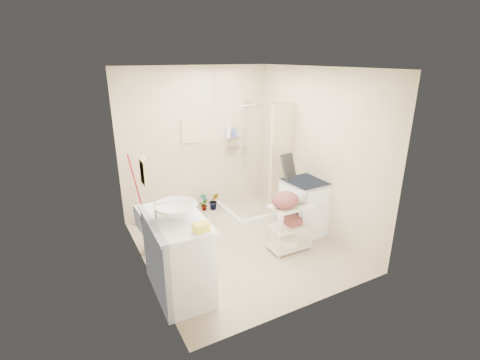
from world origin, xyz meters
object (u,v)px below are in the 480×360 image
at_px(toilet, 163,227).
at_px(vanity, 178,255).
at_px(washing_machine, 305,207).
at_px(laundry_rack, 290,223).

bearing_deg(toilet, vanity, 169.66).
height_order(washing_machine, laundry_rack, washing_machine).
relative_size(vanity, washing_machine, 1.27).
bearing_deg(toilet, laundry_rack, -122.33).
xyz_separation_m(vanity, laundry_rack, (1.77, 0.16, -0.07)).
bearing_deg(laundry_rack, washing_machine, 32.54).
distance_m(toilet, washing_machine, 2.25).
height_order(vanity, washing_machine, vanity).
bearing_deg(vanity, washing_machine, 13.81).
xyz_separation_m(washing_machine, laundry_rack, (-0.53, -0.33, -0.02)).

